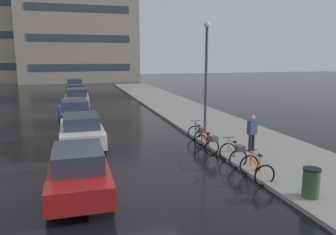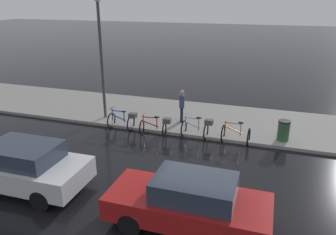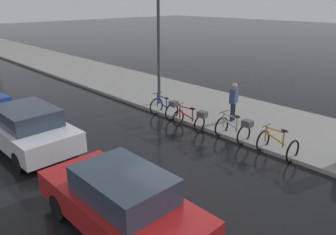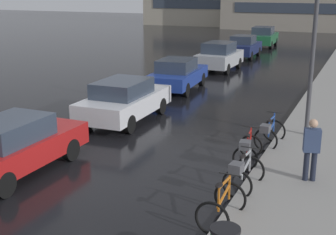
{
  "view_description": "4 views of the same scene",
  "coord_description": "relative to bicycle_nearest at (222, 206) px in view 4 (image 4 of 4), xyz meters",
  "views": [
    {
      "loc": [
        -2.26,
        -10.09,
        4.22
      ],
      "look_at": [
        1.8,
        4.0,
        1.49
      ],
      "focal_mm": 35.0,
      "sensor_mm": 36.0,
      "label": 1
    },
    {
      "loc": [
        -9.43,
        -1.87,
        5.9
      ],
      "look_at": [
        1.92,
        1.86,
        1.49
      ],
      "focal_mm": 35.0,
      "sensor_mm": 36.0,
      "label": 2
    },
    {
      "loc": [
        -5.69,
        -5.18,
        4.91
      ],
      "look_at": [
        1.78,
        2.62,
        0.98
      ],
      "focal_mm": 35.0,
      "sensor_mm": 36.0,
      "label": 3
    },
    {
      "loc": [
        6.18,
        -9.23,
        4.85
      ],
      "look_at": [
        1.38,
        1.79,
        1.47
      ],
      "focal_mm": 50.0,
      "sensor_mm": 36.0,
      "label": 4
    }
  ],
  "objects": [
    {
      "name": "ground_plane",
      "position": [
        -3.65,
        0.61,
        -0.41
      ],
      "size": [
        140.0,
        140.0,
        0.0
      ],
      "primitive_type": "plane",
      "color": "black"
    },
    {
      "name": "car_white",
      "position": [
        -5.67,
        6.15,
        0.38
      ],
      "size": [
        2.0,
        4.42,
        1.55
      ],
      "color": "silver",
      "rests_on": "ground"
    },
    {
      "name": "car_blue",
      "position": [
        -5.94,
        11.94,
        0.35
      ],
      "size": [
        2.19,
        4.49,
        1.52
      ],
      "color": "navy",
      "rests_on": "ground"
    },
    {
      "name": "bicycle_farthest",
      "position": [
        -0.1,
        5.2,
        0.08
      ],
      "size": [
        0.8,
        1.38,
        1.03
      ],
      "color": "black",
      "rests_on": "ground"
    },
    {
      "name": "pedestrian",
      "position": [
        1.42,
        2.8,
        0.57
      ],
      "size": [
        0.45,
        0.33,
        1.74
      ],
      "color": "#1E2333",
      "rests_on": "ground"
    },
    {
      "name": "bicycle_third",
      "position": [
        -0.34,
        3.48,
        0.07
      ],
      "size": [
        0.81,
        1.41,
        0.98
      ],
      "color": "black",
      "rests_on": "ground"
    },
    {
      "name": "streetlamp",
      "position": [
        0.84,
        6.67,
        3.16
      ],
      "size": [
        0.33,
        0.33,
        6.01
      ],
      "color": "#424247",
      "rests_on": "ground"
    },
    {
      "name": "car_navy",
      "position": [
        -5.73,
        23.52,
        0.36
      ],
      "size": [
        1.85,
        3.88,
        1.56
      ],
      "color": "navy",
      "rests_on": "ground"
    },
    {
      "name": "car_green",
      "position": [
        -5.82,
        30.21,
        0.41
      ],
      "size": [
        2.07,
        4.25,
        1.64
      ],
      "color": "#1E6038",
      "rests_on": "ground"
    },
    {
      "name": "bicycle_nearest",
      "position": [
        0.0,
        0.0,
        0.0
      ],
      "size": [
        0.81,
        1.18,
        1.0
      ],
      "color": "black",
      "rests_on": "ground"
    },
    {
      "name": "car_silver",
      "position": [
        -5.71,
        17.9,
        0.44
      ],
      "size": [
        1.94,
        3.82,
        1.69
      ],
      "color": "#B2B5BA",
      "rests_on": "ground"
    },
    {
      "name": "car_red",
      "position": [
        -5.89,
        0.5,
        0.36
      ],
      "size": [
        1.79,
        4.34,
        1.53
      ],
      "color": "#AD1919",
      "rests_on": "ground"
    },
    {
      "name": "bicycle_second",
      "position": [
        0.0,
        1.66,
        0.09
      ],
      "size": [
        0.81,
        1.37,
        1.01
      ],
      "color": "black",
      "rests_on": "ground"
    }
  ]
}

